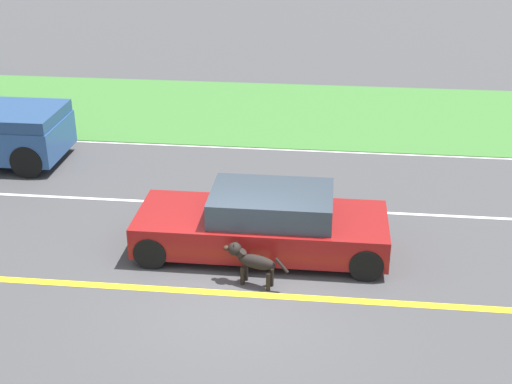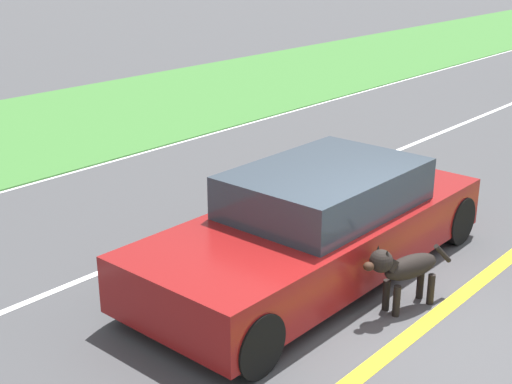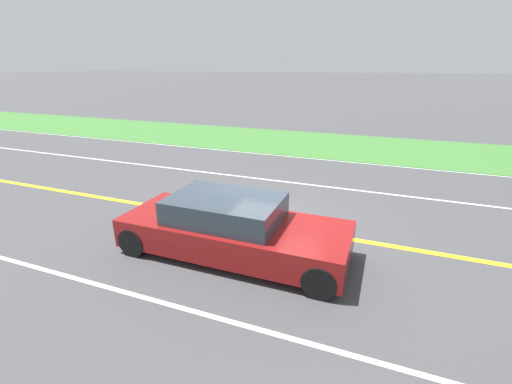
% 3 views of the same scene
% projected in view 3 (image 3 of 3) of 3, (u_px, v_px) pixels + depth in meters
% --- Properties ---
extents(ground_plane, '(400.00, 400.00, 0.00)m').
position_uv_depth(ground_plane, '(270.00, 226.00, 8.67)').
color(ground_plane, '#424244').
extents(centre_divider_line, '(0.18, 160.00, 0.01)m').
position_uv_depth(centre_divider_line, '(270.00, 226.00, 8.67)').
color(centre_divider_line, yellow).
rests_on(centre_divider_line, ground).
extents(lane_edge_line_left, '(0.14, 160.00, 0.01)m').
position_uv_depth(lane_edge_line_left, '(322.00, 159.00, 14.79)').
color(lane_edge_line_left, white).
rests_on(lane_edge_line_left, ground).
extents(lane_dash_same_dir, '(0.10, 160.00, 0.01)m').
position_uv_depth(lane_dash_same_dir, '(201.00, 313.00, 5.61)').
color(lane_dash_same_dir, white).
rests_on(lane_dash_same_dir, ground).
extents(lane_dash_oncoming, '(0.10, 160.00, 0.01)m').
position_uv_depth(lane_dash_oncoming, '(303.00, 184.00, 11.73)').
color(lane_dash_oncoming, white).
rests_on(lane_dash_oncoming, ground).
extents(grass_verge_left, '(6.00, 160.00, 0.03)m').
position_uv_depth(grass_verge_left, '(333.00, 145.00, 17.41)').
color(grass_verge_left, '#3D7533').
rests_on(grass_verge_left, ground).
extents(ego_car, '(1.85, 4.77, 1.28)m').
position_uv_depth(ego_car, '(232.00, 228.00, 7.20)').
color(ego_car, maroon).
rests_on(ego_car, ground).
extents(dog, '(0.48, 1.22, 0.79)m').
position_uv_depth(dog, '(257.00, 212.00, 8.26)').
color(dog, black).
rests_on(dog, ground).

